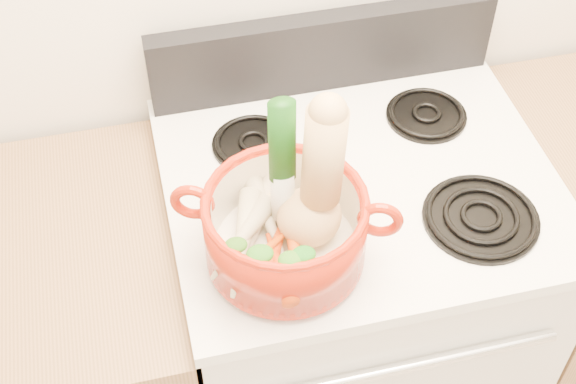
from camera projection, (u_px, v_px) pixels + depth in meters
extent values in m
cube|color=silver|center=(347.00, 314.00, 1.97)|extent=(0.76, 0.65, 0.92)
cube|color=white|center=(360.00, 183.00, 1.62)|extent=(0.78, 0.67, 0.03)
cube|color=black|center=(323.00, 51.00, 1.74)|extent=(0.76, 0.05, 0.18)
cylinder|color=silver|center=(407.00, 367.00, 1.51)|extent=(0.60, 0.02, 0.02)
cylinder|color=black|center=(287.00, 253.00, 1.47)|extent=(0.22, 0.22, 0.02)
cylinder|color=black|center=(481.00, 217.00, 1.52)|extent=(0.22, 0.22, 0.02)
cylinder|color=black|center=(254.00, 142.00, 1.66)|extent=(0.17, 0.17, 0.02)
cylinder|color=black|center=(426.00, 114.00, 1.72)|extent=(0.17, 0.17, 0.02)
cylinder|color=#9F1C09|center=(285.00, 229.00, 1.40)|extent=(0.37, 0.37, 0.14)
torus|color=#9F1C09|center=(192.00, 202.00, 1.38)|extent=(0.08, 0.05, 0.08)
torus|color=#9F1C09|center=(380.00, 220.00, 1.35)|extent=(0.08, 0.05, 0.08)
cylinder|color=beige|center=(283.00, 167.00, 1.35)|extent=(0.05, 0.05, 0.31)
ellipsoid|color=#D4C182|center=(277.00, 205.00, 1.46)|extent=(0.09, 0.06, 0.05)
cone|color=beige|center=(259.00, 215.00, 1.44)|extent=(0.14, 0.21, 0.06)
cone|color=beige|center=(242.00, 242.00, 1.39)|extent=(0.12, 0.22, 0.06)
cone|color=beige|center=(265.00, 210.00, 1.44)|extent=(0.07, 0.20, 0.06)
cone|color=beige|center=(241.00, 238.00, 1.39)|extent=(0.16, 0.16, 0.06)
cone|color=#BC3109|center=(276.00, 248.00, 1.40)|extent=(0.12, 0.17, 0.05)
cone|color=#C23709|center=(279.00, 269.00, 1.36)|extent=(0.04, 0.15, 0.04)
cone|color=#DD4E0B|center=(293.00, 245.00, 1.39)|extent=(0.04, 0.17, 0.05)
cone|color=#C43E09|center=(262.00, 254.00, 1.37)|extent=(0.13, 0.09, 0.04)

